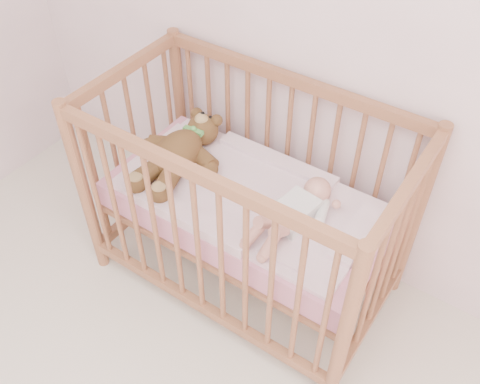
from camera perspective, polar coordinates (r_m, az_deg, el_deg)
The scene contains 6 objects.
wall_back at distance 2.05m, azimuth 17.11°, elevation 18.00°, with size 4.00×0.02×2.70m, color white.
crib at distance 2.37m, azimuth 0.68°, elevation -1.38°, with size 1.36×0.76×1.00m, color #9C6342, non-canonical shape.
mattress at distance 2.38m, azimuth 0.67°, elevation -1.63°, with size 1.22×0.62×0.13m, color pink.
blanket at distance 2.33m, azimuth 0.69°, elevation -0.35°, with size 1.10×0.58×0.06m, color pink, non-canonical shape.
baby at distance 2.18m, azimuth 5.86°, elevation -1.81°, with size 0.25×0.52×0.13m, color silver, non-canonical shape.
teddy_bear at distance 2.42m, azimuth -6.59°, elevation 4.11°, with size 0.42×0.60×0.17m, color brown, non-canonical shape.
Camera 1 is at (0.52, 0.21, 2.19)m, focal length 40.00 mm.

